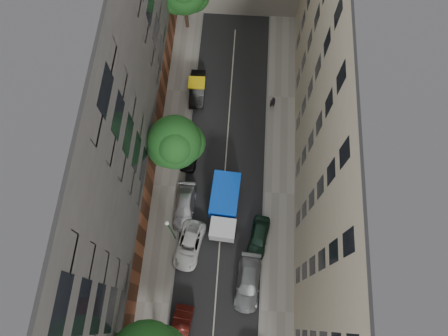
# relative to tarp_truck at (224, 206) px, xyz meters

# --- Properties ---
(ground) EXTENTS (120.00, 120.00, 0.00)m
(ground) POSITION_rel_tarp_truck_xyz_m (-0.22, 2.06, -1.58)
(ground) COLOR #4C4C49
(ground) RESTS_ON ground
(road_surface) EXTENTS (8.00, 44.00, 0.02)m
(road_surface) POSITION_rel_tarp_truck_xyz_m (-0.22, 2.06, -1.57)
(road_surface) COLOR black
(road_surface) RESTS_ON ground
(sidewalk_left) EXTENTS (3.00, 44.00, 0.15)m
(sidewalk_left) POSITION_rel_tarp_truck_xyz_m (-5.72, 2.06, -1.51)
(sidewalk_left) COLOR gray
(sidewalk_left) RESTS_ON ground
(sidewalk_right) EXTENTS (3.00, 44.00, 0.15)m
(sidewalk_right) POSITION_rel_tarp_truck_xyz_m (5.28, 2.06, -1.51)
(sidewalk_right) COLOR gray
(sidewalk_right) RESTS_ON ground
(building_left) EXTENTS (8.00, 44.00, 20.00)m
(building_left) POSITION_rel_tarp_truck_xyz_m (-11.22, 2.06, 8.42)
(building_left) COLOR #464341
(building_left) RESTS_ON ground
(building_right) EXTENTS (8.00, 44.00, 20.00)m
(building_right) POSITION_rel_tarp_truck_xyz_m (10.78, 2.06, 8.42)
(building_right) COLOR #BFAF94
(building_right) RESTS_ON ground
(tarp_truck) EXTENTS (2.79, 6.34, 2.87)m
(tarp_truck) POSITION_rel_tarp_truck_xyz_m (0.00, 0.00, 0.00)
(tarp_truck) COLOR black
(tarp_truck) RESTS_ON ground
(car_left_1) EXTENTS (2.03, 4.59, 1.47)m
(car_left_1) POSITION_rel_tarp_truck_xyz_m (-3.02, -11.18, -0.85)
(car_left_1) COLOR #49120E
(car_left_1) RESTS_ON ground
(car_left_2) EXTENTS (2.99, 5.09, 1.33)m
(car_left_2) POSITION_rel_tarp_truck_xyz_m (-3.02, -3.74, -0.91)
(car_left_2) COLOR silver
(car_left_2) RESTS_ON ground
(car_left_3) EXTENTS (2.07, 4.83, 1.39)m
(car_left_3) POSITION_rel_tarp_truck_xyz_m (-3.82, -0.14, -0.89)
(car_left_3) COLOR #B1B0B5
(car_left_3) RESTS_ON ground
(car_left_4) EXTENTS (2.09, 4.16, 1.36)m
(car_left_4) POSITION_rel_tarp_truck_xyz_m (-3.82, 5.46, -0.90)
(car_left_4) COLOR black
(car_left_4) RESTS_ON ground
(car_left_5) EXTENTS (1.70, 4.57, 1.49)m
(car_left_5) POSITION_rel_tarp_truck_xyz_m (-3.82, 13.06, -0.83)
(car_left_5) COLOR black
(car_left_5) RESTS_ON ground
(car_right_1) EXTENTS (2.45, 5.30, 1.50)m
(car_right_1) POSITION_rel_tarp_truck_xyz_m (2.58, -6.74, -0.83)
(car_right_1) COLOR gray
(car_right_1) RESTS_ON ground
(car_right_2) EXTENTS (2.31, 4.35, 1.41)m
(car_right_2) POSITION_rel_tarp_truck_xyz_m (3.38, -2.54, -0.88)
(car_right_2) COLOR #142E21
(car_right_2) RESTS_ON ground
(tree_mid) EXTENTS (5.23, 4.95, 7.39)m
(tree_mid) POSITION_rel_tarp_truck_xyz_m (-4.73, 4.51, 3.33)
(tree_mid) COLOR #382619
(tree_mid) RESTS_ON sidewalk_left
(lamp_post) EXTENTS (0.36, 0.36, 6.23)m
(lamp_post) POSITION_rel_tarp_truck_xyz_m (-4.42, -3.08, 2.42)
(lamp_post) COLOR #164E1F
(lamp_post) RESTS_ON sidewalk_left
(pedestrian) EXTENTS (0.74, 0.59, 1.78)m
(pedestrian) POSITION_rel_tarp_truck_xyz_m (4.28, 11.79, -0.54)
(pedestrian) COLOR black
(pedestrian) RESTS_ON sidewalk_right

